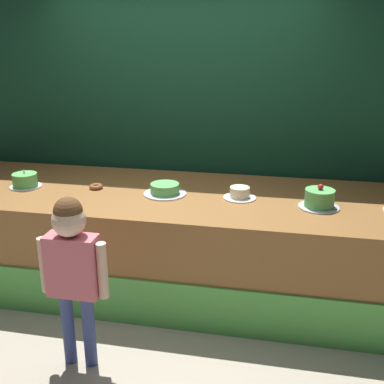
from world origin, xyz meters
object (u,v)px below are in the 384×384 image
object	(u,v)px
child_figure	(72,260)
cake_left	(165,190)
cake_right	(319,199)
cake_center	(240,193)
donut	(96,187)
cake_far_left	(25,181)

from	to	relation	value
child_figure	cake_left	distance (m)	1.16
cake_right	cake_center	bearing A→B (deg)	171.25
child_figure	cake_center	world-z (taller)	child_figure
donut	cake_center	size ratio (longest dim) A/B	0.44
cake_far_left	cake_left	distance (m)	1.23
cake_far_left	cake_right	bearing A→B (deg)	-0.52
cake_left	donut	bearing A→B (deg)	177.67
cake_far_left	cake_center	distance (m)	1.84
cake_far_left	cake_center	world-z (taller)	cake_far_left
donut	cake_left	distance (m)	0.62
cake_center	cake_right	size ratio (longest dim) A/B	0.85
child_figure	cake_left	xyz separation A→B (m)	(0.31, 1.11, 0.13)
donut	cake_left	world-z (taller)	cake_left
cake_far_left	cake_left	world-z (taller)	cake_far_left
child_figure	donut	xyz separation A→B (m)	(-0.30, 1.13, 0.11)
cake_far_left	donut	bearing A→B (deg)	7.01
donut	cake_left	bearing A→B (deg)	-2.33
cake_far_left	cake_left	xyz separation A→B (m)	(1.23, 0.05, -0.02)
cake_far_left	cake_center	xyz separation A→B (m)	(1.84, 0.07, -0.02)
cake_left	cake_center	size ratio (longest dim) A/B	1.34
cake_left	cake_right	distance (m)	1.23
cake_center	cake_right	xyz separation A→B (m)	(0.61, -0.09, 0.03)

